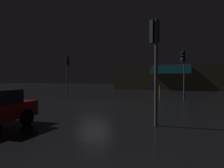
{
  "coord_description": "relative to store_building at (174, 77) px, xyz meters",
  "views": [
    {
      "loc": [
        7.86,
        -16.37,
        1.96
      ],
      "look_at": [
        0.0,
        3.81,
        1.43
      ],
      "focal_mm": 37.49,
      "sensor_mm": 36.0,
      "label": 1
    }
  ],
  "objects": [
    {
      "name": "store_building",
      "position": [
        0.0,
        0.0,
        0.0
      ],
      "size": [
        19.86,
        8.42,
        4.22
      ],
      "color": "brown",
      "rests_on": "ground"
    },
    {
      "name": "bollard_kerb_a",
      "position": [
        0.63,
        -18.49,
        -1.51
      ],
      "size": [
        0.12,
        0.12,
        1.21
      ],
      "primitive_type": "cylinder",
      "color": "gold",
      "rests_on": "ground"
    },
    {
      "name": "traffic_signal_main",
      "position": [
        -9.4,
        -19.94,
        1.21
      ],
      "size": [
        0.42,
        0.42,
        4.4
      ],
      "color": "#595B60",
      "rests_on": "ground"
    },
    {
      "name": "traffic_signal_cross_right",
      "position": [
        3.0,
        -19.58,
        1.25
      ],
      "size": [
        0.42,
        0.42,
        4.52
      ],
      "color": "#595B60",
      "rests_on": "ground"
    },
    {
      "name": "traffic_signal_cross_left",
      "position": [
        2.87,
        -32.81,
        1.04
      ],
      "size": [
        0.42,
        0.43,
        4.37
      ],
      "color": "#595B60",
      "rests_on": "ground"
    },
    {
      "name": "ground_plane",
      "position": [
        -3.13,
        -26.08,
        -2.11
      ],
      "size": [
        120.0,
        120.0,
        0.0
      ],
      "primitive_type": "plane",
      "color": "black"
    }
  ]
}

